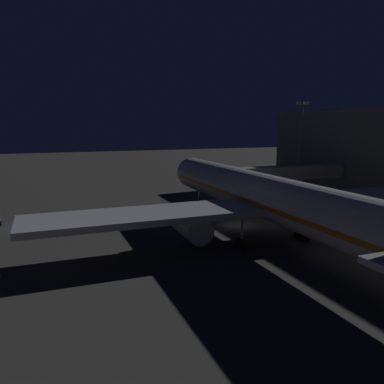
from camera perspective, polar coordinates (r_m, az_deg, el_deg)
ground_plane at (r=55.35m, az=6.47°, el=-4.96°), size 320.00×320.00×0.00m
airliner_at_gate at (r=46.33m, az=11.95°, el=-1.14°), size 56.32×59.42×18.82m
jet_bridge at (r=69.82m, az=12.34°, el=2.70°), size 25.31×3.40×7.15m
apron_floodlight_mast at (r=83.83m, az=15.96°, el=7.38°), size 2.90×0.50×18.91m
traffic_cone_nose_port at (r=73.34m, az=0.94°, el=-0.95°), size 0.36×0.36×0.55m
traffic_cone_nose_starboard at (r=71.81m, az=-2.31°, el=-1.19°), size 0.36×0.36×0.55m
traffic_cone_wingtip_svc_side at (r=41.37m, az=-26.78°, el=-10.87°), size 0.36×0.36×0.55m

